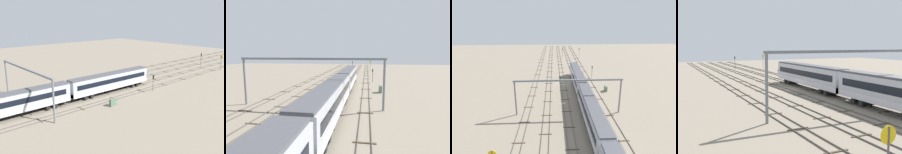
% 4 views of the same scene
% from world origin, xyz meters
% --- Properties ---
extents(ground_plane, '(200.98, 200.98, 0.00)m').
position_xyz_m(ground_plane, '(0.00, 0.00, 0.00)').
color(ground_plane, gray).
extents(track_near_foreground, '(184.98, 2.40, 0.16)m').
position_xyz_m(track_near_foreground, '(0.00, -9.38, 0.07)').
color(track_near_foreground, '#59544C').
rests_on(track_near_foreground, ground).
extents(track_with_train, '(184.98, 2.40, 0.16)m').
position_xyz_m(track_with_train, '(0.00, -4.69, 0.07)').
color(track_with_train, '#59544C').
rests_on(track_with_train, ground).
extents(track_middle, '(184.98, 2.40, 0.16)m').
position_xyz_m(track_middle, '(-0.00, 0.00, 0.07)').
color(track_middle, '#59544C').
rests_on(track_middle, ground).
extents(track_second_far, '(184.98, 2.40, 0.16)m').
position_xyz_m(track_second_far, '(-0.00, 4.69, 0.07)').
color(track_second_far, '#59544C').
rests_on(track_second_far, ground).
extents(track_far_background, '(184.98, 2.40, 0.16)m').
position_xyz_m(track_far_background, '(-0.00, 9.38, 0.07)').
color(track_far_background, '#59544C').
rests_on(track_far_background, ground).
extents(train, '(100.00, 3.24, 4.80)m').
position_xyz_m(train, '(-38.09, -4.69, 2.66)').
color(train, '#B7BCC6').
rests_on(train, ground).
extents(overhead_gantry, '(0.40, 24.39, 8.30)m').
position_xyz_m(overhead_gantry, '(-21.46, -0.28, 6.56)').
color(overhead_gantry, slate).
rests_on(overhead_gantry, ground).
extents(speed_sign_mid_trackside, '(0.14, 0.90, 5.39)m').
position_xyz_m(speed_sign_mid_trackside, '(43.83, -11.28, 3.47)').
color(speed_sign_mid_trackside, '#4C4C51').
rests_on(speed_sign_mid_trackside, ground).
extents(signal_light_trackside_approach, '(0.31, 0.32, 4.16)m').
position_xyz_m(signal_light_trackside_approach, '(7.03, -11.36, 2.74)').
color(signal_light_trackside_approach, '#4C4C51').
rests_on(signal_light_trackside_approach, ground).
extents(signal_light_trackside_departure, '(0.31, 0.32, 4.69)m').
position_xyz_m(signal_light_trackside_departure, '(47.12, -1.93, 3.06)').
color(signal_light_trackside_departure, '#4C4C51').
rests_on(signal_light_trackside_departure, ground).
extents(relay_cabinet, '(1.62, 0.64, 1.61)m').
position_xyz_m(relay_cabinet, '(-7.87, -12.69, 0.81)').
color(relay_cabinet, '#597259').
rests_on(relay_cabinet, ground).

